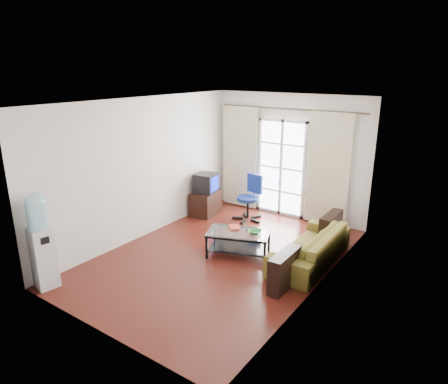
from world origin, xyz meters
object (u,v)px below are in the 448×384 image
object	(u,v)px
coffee_table	(239,240)
task_chair	(249,207)
water_cooler	(41,239)
crt_tv	(205,183)
sofa	(310,246)
tv_stand	(206,203)

from	to	relation	value
coffee_table	task_chair	xyz separation A→B (m)	(-0.75, 1.58, 0.01)
water_cooler	crt_tv	bearing A→B (deg)	98.99
sofa	crt_tv	bearing A→B (deg)	-106.75
tv_stand	water_cooler	distance (m)	3.95
sofa	coffee_table	world-z (taller)	sofa
tv_stand	water_cooler	world-z (taller)	water_cooler
sofa	water_cooler	bearing A→B (deg)	-44.81
coffee_table	task_chair	bearing A→B (deg)	115.46
sofa	water_cooler	xyz separation A→B (m)	(-2.97, -3.06, 0.50)
sofa	water_cooler	size ratio (longest dim) A/B	1.32
sofa	tv_stand	bearing A→B (deg)	-107.01
coffee_table	tv_stand	world-z (taller)	tv_stand
tv_stand	task_chair	bearing A→B (deg)	5.57
water_cooler	coffee_table	bearing A→B (deg)	64.93
sofa	tv_stand	size ratio (longest dim) A/B	2.73
task_chair	crt_tv	bearing A→B (deg)	-155.31
water_cooler	tv_stand	bearing A→B (deg)	99.04
sofa	task_chair	bearing A→B (deg)	-120.82
coffee_table	sofa	bearing A→B (deg)	22.34
sofa	crt_tv	xyz separation A→B (m)	(-2.90, 0.84, 0.46)
sofa	task_chair	size ratio (longest dim) A/B	1.99
crt_tv	water_cooler	xyz separation A→B (m)	(-0.07, -3.90, 0.04)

